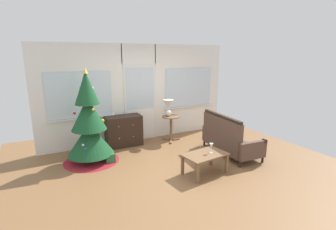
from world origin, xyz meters
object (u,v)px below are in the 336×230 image
object	(u,v)px
coffee_table	(205,157)
christmas_tree	(89,128)
table_lamp	(168,106)
gift_box	(110,158)
wine_glass	(211,146)
side_table	(171,123)
settee_sofa	(228,139)
dresser_cabinet	(124,131)

from	to	relation	value
coffee_table	christmas_tree	bearing A→B (deg)	138.41
christmas_tree	table_lamp	world-z (taller)	christmas_tree
gift_box	wine_glass	bearing A→B (deg)	-40.45
table_lamp	side_table	bearing A→B (deg)	-33.69
christmas_tree	table_lamp	xyz separation A→B (m)	(2.12, 0.40, 0.21)
settee_sofa	gift_box	distance (m)	2.71
dresser_cabinet	side_table	bearing A→B (deg)	-11.70
table_lamp	wine_glass	world-z (taller)	table_lamp
side_table	christmas_tree	bearing A→B (deg)	-170.69
gift_box	coffee_table	bearing A→B (deg)	-42.59
side_table	gift_box	size ratio (longest dim) A/B	3.41
table_lamp	coffee_table	world-z (taller)	table_lamp
table_lamp	settee_sofa	bearing A→B (deg)	-61.77
wine_glass	gift_box	bearing A→B (deg)	139.55
christmas_tree	table_lamp	distance (m)	2.17
coffee_table	wine_glass	size ratio (longest dim) A/B	4.59
wine_glass	side_table	bearing A→B (deg)	84.34
settee_sofa	wine_glass	distance (m)	1.11
dresser_cabinet	christmas_tree	bearing A→B (deg)	-147.10
side_table	coffee_table	world-z (taller)	side_table
gift_box	dresser_cabinet	bearing A→B (deg)	55.11
settee_sofa	christmas_tree	bearing A→B (deg)	159.78
dresser_cabinet	gift_box	distance (m)	1.10
christmas_tree	coffee_table	bearing A→B (deg)	-41.59
dresser_cabinet	settee_sofa	distance (m)	2.58
side_table	coffee_table	size ratio (longest dim) A/B	0.77
settee_sofa	side_table	size ratio (longest dim) A/B	2.30
table_lamp	christmas_tree	bearing A→B (deg)	-169.38
settee_sofa	gift_box	world-z (taller)	settee_sofa
table_lamp	coffee_table	size ratio (longest dim) A/B	0.49
christmas_tree	coffee_table	world-z (taller)	christmas_tree
settee_sofa	coffee_table	world-z (taller)	settee_sofa
christmas_tree	side_table	distance (m)	2.22
settee_sofa	wine_glass	world-z (taller)	settee_sofa
settee_sofa	gift_box	size ratio (longest dim) A/B	7.85
dresser_cabinet	settee_sofa	xyz separation A→B (m)	(1.96, -1.68, -0.01)
table_lamp	gift_box	world-z (taller)	table_lamp
table_lamp	wine_glass	size ratio (longest dim) A/B	2.26
settee_sofa	wine_glass	xyz separation A→B (m)	(-0.93, -0.58, 0.18)
dresser_cabinet	settee_sofa	world-z (taller)	settee_sofa
wine_glass	dresser_cabinet	bearing A→B (deg)	114.53
coffee_table	gift_box	bearing A→B (deg)	137.41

